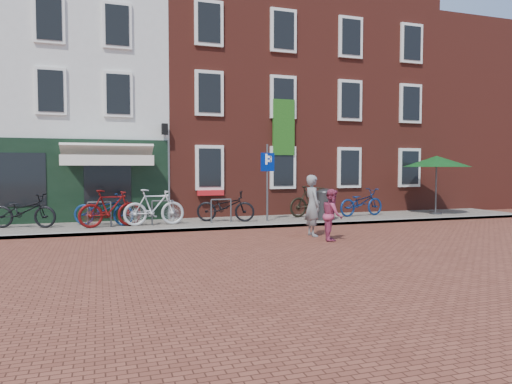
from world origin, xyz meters
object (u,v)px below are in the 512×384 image
object	(u,v)px
bicycle_1	(110,208)
litter_bin	(325,203)
bicycle_5	(311,201)
boy	(332,215)
bicycle_3	(154,207)
woman	(313,206)
parking_sign	(267,172)
bicycle_4	(226,206)
parasol	(437,159)
bicycle_6	(361,202)
bicycle_0	(24,211)
bicycle_2	(104,209)

from	to	relation	value
bicycle_1	litter_bin	bearing A→B (deg)	-104.18
bicycle_1	bicycle_5	xyz separation A→B (m)	(7.46, 0.84, 0.00)
boy	bicycle_3	size ratio (longest dim) A/B	0.71
woman	boy	bearing A→B (deg)	-169.63
parking_sign	bicycle_4	size ratio (longest dim) A/B	1.33
parasol	bicycle_4	distance (m)	9.03
bicycle_4	bicycle_5	distance (m)	3.60
bicycle_3	bicycle_6	bearing A→B (deg)	-89.63
litter_bin	parking_sign	size ratio (longest dim) A/B	0.44
bicycle_6	litter_bin	bearing A→B (deg)	102.16
woman	bicycle_1	bearing A→B (deg)	60.85
bicycle_5	bicycle_6	world-z (taller)	bicycle_5
bicycle_4	parasol	bearing A→B (deg)	-68.37
boy	parking_sign	bearing A→B (deg)	27.24
bicycle_1	bicycle_4	distance (m)	3.91
parasol	bicycle_6	world-z (taller)	parasol
bicycle_6	bicycle_0	bearing A→B (deg)	80.02
bicycle_1	bicycle_2	bearing A→B (deg)	9.33
parasol	bicycle_5	distance (m)	5.58
bicycle_2	bicycle_3	bearing A→B (deg)	-82.42
parking_sign	bicycle_3	size ratio (longest dim) A/B	1.37
bicycle_4	bicycle_6	size ratio (longest dim) A/B	1.00
boy	bicycle_4	distance (m)	4.85
parasol	boy	distance (m)	8.43
litter_bin	parasol	distance (m)	5.55
boy	bicycle_4	world-z (taller)	boy
bicycle_3	bicycle_5	size ratio (longest dim) A/B	1.00
boy	bicycle_6	world-z (taller)	boy
parasol	bicycle_1	xyz separation A→B (m)	(-12.76, -0.20, -1.64)
parasol	bicycle_6	size ratio (longest dim) A/B	1.31
bicycle_5	bicycle_4	bearing A→B (deg)	87.61
bicycle_5	bicycle_0	bearing A→B (deg)	80.53
litter_bin	bicycle_1	world-z (taller)	litter_bin
bicycle_1	bicycle_3	xyz separation A→B (m)	(1.38, 0.02, 0.00)
bicycle_1	bicycle_6	world-z (taller)	bicycle_1
bicycle_0	bicycle_3	xyz separation A→B (m)	(3.98, -0.65, 0.06)
bicycle_0	litter_bin	bearing A→B (deg)	-76.88
bicycle_1	bicycle_4	world-z (taller)	bicycle_1
bicycle_0	parking_sign	bearing A→B (deg)	-75.88
bicycle_2	bicycle_4	distance (m)	4.09
bicycle_5	bicycle_1	bearing A→B (deg)	85.93
bicycle_4	bicycle_0	bearing A→B (deg)	109.58
bicycle_3	bicycle_6	xyz separation A→B (m)	(8.05, 0.43, -0.06)
bicycle_5	parking_sign	bearing A→B (deg)	100.32
boy	woman	bearing A→B (deg)	31.56
parking_sign	bicycle_0	size ratio (longest dim) A/B	1.33
parking_sign	bicycle_1	distance (m)	5.47
litter_bin	boy	size ratio (longest dim) A/B	0.86
parasol	bicycle_6	xyz separation A→B (m)	(-3.33, 0.25, -1.70)
bicycle_0	bicycle_4	size ratio (longest dim) A/B	1.00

